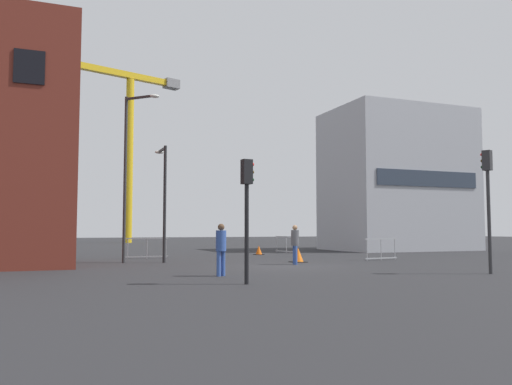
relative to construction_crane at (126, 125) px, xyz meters
The scene contains 14 objects.
ground 43.02m from the construction_crane, 87.70° to the right, with size 160.00×160.00×0.00m, color #28282B.
office_block 33.53m from the construction_crane, 59.27° to the right, with size 9.93×7.09×10.40m.
construction_crane is the anchor object (origin of this frame).
streetlamp_tall 37.51m from the construction_crane, 96.66° to the right, with size 1.41×1.29×7.69m.
streetlamp_short 37.80m from the construction_crane, 94.14° to the right, with size 0.44×1.51×5.42m.
traffic_light_verge 48.05m from the construction_crane, 92.82° to the right, with size 0.38×0.27×3.51m.
traffic_light_island 48.22m from the construction_crane, 81.84° to the right, with size 0.33×0.39×4.28m.
pedestrian_walking 45.82m from the construction_crane, 92.90° to the right, with size 0.34×0.34×1.71m.
pedestrian_waiting 41.82m from the construction_crane, 86.48° to the right, with size 0.34×0.34×1.72m.
safety_barrier_left_run 33.04m from the construction_crane, 77.31° to the right, with size 0.44×2.56×1.08m.
safety_barrier_right_run 41.32m from the construction_crane, 78.48° to the right, with size 2.05×0.37×1.08m.
safety_barrier_rear 35.36m from the construction_crane, 94.87° to the right, with size 2.21×0.07×1.08m.
traffic_cone_on_verge 34.08m from the construction_crane, 82.35° to the right, with size 0.54×0.54×0.55m.
traffic_cone_by_barrier 40.76m from the construction_crane, 85.13° to the right, with size 0.68×0.68×0.69m.
Camera 1 is at (-8.98, -19.61, 1.53)m, focal length 36.49 mm.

